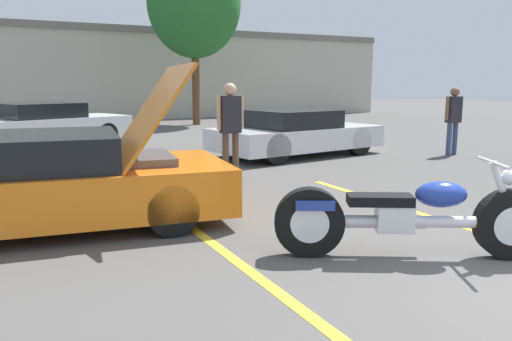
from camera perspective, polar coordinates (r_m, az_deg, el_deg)
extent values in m
cube|color=yellow|center=(5.16, -3.17, -9.63)|extent=(0.12, 5.61, 0.01)
cube|color=yellow|center=(6.85, 20.28, -5.29)|extent=(0.12, 5.61, 0.01)
cube|color=#B2AD9E|center=(26.33, -18.45, 10.45)|extent=(32.00, 4.00, 4.40)
cube|color=slate|center=(26.44, -18.70, 14.89)|extent=(32.00, 4.20, 0.30)
cylinder|color=brown|center=(21.43, -6.89, 9.65)|extent=(0.32, 0.32, 3.31)
ellipsoid|color=#236028|center=(21.67, -7.08, 18.42)|extent=(3.83, 3.83, 4.41)
cylinder|color=black|center=(5.57, 27.06, -5.50)|extent=(0.69, 0.48, 0.70)
cylinder|color=black|center=(5.07, 6.11, -5.89)|extent=(0.69, 0.48, 0.70)
cylinder|color=silver|center=(5.57, 27.06, -5.50)|extent=(0.42, 0.34, 0.39)
cylinder|color=silver|center=(5.07, 6.11, -5.89)|extent=(0.42, 0.34, 0.39)
cylinder|color=silver|center=(5.23, 17.09, -5.59)|extent=(1.53, 0.93, 0.12)
cube|color=silver|center=(5.18, 15.52, -5.19)|extent=(0.43, 0.39, 0.28)
ellipsoid|color=navy|center=(5.25, 20.40, -2.58)|extent=(0.58, 0.49, 0.26)
cube|color=black|center=(5.11, 13.98, -3.26)|extent=(0.68, 0.54, 0.10)
cube|color=navy|center=(5.03, 6.71, -3.76)|extent=(0.45, 0.38, 0.10)
cylinder|color=silver|center=(5.46, 26.38, -2.25)|extent=(0.30, 0.21, 0.63)
cylinder|color=silver|center=(5.36, 25.46, 0.81)|extent=(0.37, 0.63, 0.04)
sphere|color=silver|center=(5.45, 26.98, -0.66)|extent=(0.16, 0.16, 0.16)
cylinder|color=silver|center=(5.26, 12.01, -5.97)|extent=(1.17, 0.71, 0.09)
cube|color=orange|center=(6.54, -22.37, -2.10)|extent=(4.46, 2.48, 0.57)
cube|color=black|center=(6.47, -24.15, 2.04)|extent=(2.12, 1.99, 0.40)
cylinder|color=black|center=(5.80, -9.55, -4.48)|extent=(0.63, 0.30, 0.60)
cylinder|color=black|center=(7.46, -11.87, -1.32)|extent=(0.63, 0.30, 0.60)
cube|color=orange|center=(6.47, -12.08, 6.30)|extent=(1.11, 1.89, 1.24)
cube|color=#4C4C51|center=(6.53, -12.26, 0.61)|extent=(0.73, 1.14, 0.28)
cube|color=silver|center=(12.17, 4.62, 3.80)|extent=(4.34, 2.51, 0.51)
cube|color=black|center=(12.02, 4.05, 5.93)|extent=(2.08, 1.98, 0.41)
cylinder|color=black|center=(12.44, 11.66, 3.30)|extent=(0.70, 0.32, 0.68)
cylinder|color=black|center=(13.65, 6.42, 4.01)|extent=(0.70, 0.32, 0.68)
cylinder|color=black|center=(10.73, 2.32, 2.46)|extent=(0.70, 0.32, 0.68)
cylinder|color=black|center=(12.11, -2.62, 3.32)|extent=(0.70, 0.32, 0.68)
cube|color=white|center=(15.00, -22.66, 4.41)|extent=(4.63, 3.20, 0.63)
cube|color=black|center=(14.90, -23.38, 6.33)|extent=(2.37, 2.21, 0.40)
cylinder|color=black|center=(14.92, -16.70, 4.06)|extent=(0.66, 0.42, 0.63)
cylinder|color=black|center=(16.32, -19.60, 4.37)|extent=(0.66, 0.42, 0.63)
cylinder|color=black|center=(13.77, -26.17, 3.00)|extent=(0.66, 0.42, 0.63)
cylinder|color=brown|center=(9.08, -3.50, 1.62)|extent=(0.12, 0.12, 0.84)
cylinder|color=brown|center=(9.16, -2.35, 1.71)|extent=(0.12, 0.12, 0.84)
cube|color=#26262D|center=(9.05, -2.96, 6.40)|extent=(0.36, 0.20, 0.67)
cylinder|color=tan|center=(8.96, -4.26, 6.57)|extent=(0.08, 0.08, 0.60)
cylinder|color=tan|center=(9.13, -1.69, 6.66)|extent=(0.08, 0.08, 0.60)
sphere|color=tan|center=(9.03, -2.99, 9.24)|extent=(0.23, 0.23, 0.23)
cylinder|color=#38476B|center=(13.02, 21.19, 3.38)|extent=(0.12, 0.12, 0.79)
cylinder|color=#38476B|center=(13.17, 21.77, 3.41)|extent=(0.12, 0.12, 0.79)
cube|color=#26262D|center=(13.04, 21.68, 6.50)|extent=(0.36, 0.20, 0.63)
cylinder|color=brown|center=(12.87, 21.03, 6.64)|extent=(0.08, 0.08, 0.57)
cylinder|color=brown|center=(13.20, 22.32, 6.63)|extent=(0.08, 0.08, 0.57)
sphere|color=brown|center=(13.02, 21.80, 8.35)|extent=(0.22, 0.22, 0.22)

